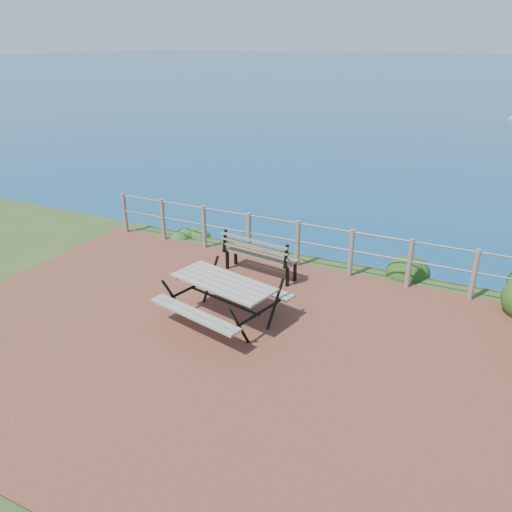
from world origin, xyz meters
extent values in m
cube|color=brown|center=(0.00, 0.00, 0.00)|extent=(10.00, 7.00, 0.12)
plane|color=#165885|center=(0.00, 200.00, 0.00)|extent=(1200.00, 1200.00, 0.00)
cylinder|color=#6B5B4C|center=(-4.60, 3.35, 0.52)|extent=(0.10, 0.10, 1.00)
cylinder|color=#6B5B4C|center=(-3.45, 3.35, 0.52)|extent=(0.10, 0.10, 1.00)
cylinder|color=#6B5B4C|center=(-2.30, 3.35, 0.52)|extent=(0.10, 0.10, 1.00)
cylinder|color=#6B5B4C|center=(-1.15, 3.35, 0.52)|extent=(0.10, 0.10, 1.00)
cylinder|color=#6B5B4C|center=(0.00, 3.35, 0.52)|extent=(0.10, 0.10, 1.00)
cylinder|color=#6B5B4C|center=(1.15, 3.35, 0.52)|extent=(0.10, 0.10, 1.00)
cylinder|color=#6B5B4C|center=(2.30, 3.35, 0.52)|extent=(0.10, 0.10, 1.00)
cylinder|color=#6B5B4C|center=(3.45, 3.35, 0.52)|extent=(0.10, 0.10, 1.00)
cylinder|color=slate|center=(0.00, 3.35, 0.97)|extent=(9.40, 0.04, 0.04)
cylinder|color=slate|center=(0.00, 3.35, 0.57)|extent=(9.40, 0.04, 0.04)
cube|color=gray|center=(-0.26, 0.66, 0.75)|extent=(1.90, 1.11, 0.04)
cube|color=gray|center=(-0.26, 0.66, 0.46)|extent=(1.80, 0.65, 0.04)
cube|color=gray|center=(-0.26, 0.66, 0.46)|extent=(1.80, 0.65, 0.04)
cylinder|color=black|center=(-0.26, 0.66, 0.41)|extent=(1.51, 0.38, 0.04)
cube|color=brown|center=(-0.51, 2.59, 0.45)|extent=(1.62, 0.60, 0.04)
cube|color=brown|center=(-0.51, 2.59, 0.73)|extent=(1.58, 0.33, 0.36)
cube|color=black|center=(-0.51, 2.59, 0.24)|extent=(0.06, 0.07, 0.43)
cube|color=black|center=(-0.51, 2.59, 0.24)|extent=(0.06, 0.07, 0.43)
cube|color=black|center=(-0.51, 2.59, 0.24)|extent=(0.06, 0.07, 0.43)
cube|color=black|center=(-0.51, 2.59, 0.24)|extent=(0.06, 0.07, 0.43)
ellipsoid|color=#254D1D|center=(-3.03, 3.80, 0.00)|extent=(0.80, 0.80, 0.55)
ellipsoid|color=#183B12|center=(2.07, 3.93, 0.00)|extent=(0.82, 0.82, 0.58)
camera|label=1|loc=(3.51, -5.74, 4.44)|focal=35.00mm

